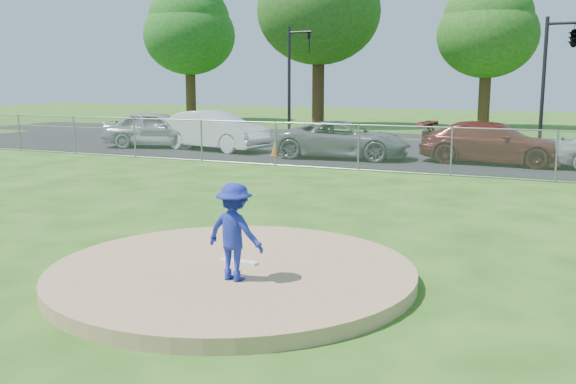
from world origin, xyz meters
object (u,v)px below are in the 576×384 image
(tree_far_left, at_px, (189,24))
(parked_car_gray, at_px, (343,140))
(parked_car_white, at_px, (214,131))
(traffic_signal_left, at_px, (293,72))
(traffic_cone, at_px, (275,148))
(pitcher, at_px, (235,232))
(tree_center, at_px, (488,22))
(parked_car_darkred, at_px, (493,143))
(parked_car_silver, at_px, (157,129))
(traffic_signal_center, at_px, (571,40))

(tree_far_left, height_order, parked_car_gray, tree_far_left)
(parked_car_white, bearing_deg, tree_far_left, 46.55)
(traffic_signal_left, relative_size, traffic_cone, 8.63)
(pitcher, bearing_deg, tree_center, -80.93)
(parked_car_white, relative_size, parked_car_darkred, 0.99)
(tree_far_left, bearing_deg, traffic_cone, -49.45)
(traffic_signal_left, xyz_separation_m, parked_car_silver, (-3.68, -6.53, -2.55))
(parked_car_darkred, bearing_deg, parked_car_white, 94.19)
(pitcher, bearing_deg, tree_far_left, -49.48)
(tree_center, xyz_separation_m, parked_car_darkred, (2.79, -18.37, -5.72))
(pitcher, distance_m, parked_car_silver, 20.49)
(tree_far_left, bearing_deg, pitcher, -56.32)
(parked_car_white, distance_m, parked_car_gray, 5.99)
(pitcher, bearing_deg, parked_car_silver, -44.52)
(tree_far_left, bearing_deg, parked_car_gray, -44.32)
(tree_center, bearing_deg, parked_car_darkred, -81.36)
(traffic_signal_center, distance_m, parked_car_gray, 11.00)
(pitcher, xyz_separation_m, parked_car_gray, (-3.94, 15.56, -0.16))
(tree_far_left, xyz_separation_m, traffic_signal_left, (13.24, -11.00, -3.70))
(traffic_signal_left, bearing_deg, traffic_signal_center, -0.00)
(tree_far_left, xyz_separation_m, parked_car_silver, (9.56, -17.53, -6.25))
(traffic_signal_left, relative_size, pitcher, 4.16)
(tree_center, height_order, pitcher, tree_center)
(traffic_signal_center, bearing_deg, tree_center, 112.49)
(tree_far_left, distance_m, parked_car_white, 22.34)
(traffic_signal_left, bearing_deg, parked_car_silver, -119.40)
(pitcher, relative_size, traffic_cone, 2.07)
(parked_car_silver, bearing_deg, tree_far_left, 12.60)
(tree_center, distance_m, parked_car_white, 21.13)
(traffic_signal_center, bearing_deg, parked_car_gray, -137.31)
(traffic_signal_center, distance_m, parked_car_silver, 18.07)
(tree_far_left, distance_m, parked_car_gray, 26.50)
(tree_far_left, distance_m, parked_car_darkred, 30.12)
(pitcher, height_order, parked_car_silver, parked_car_silver)
(traffic_signal_left, distance_m, traffic_cone, 8.36)
(traffic_signal_center, distance_m, pitcher, 23.13)
(tree_center, xyz_separation_m, parked_car_white, (-8.55, -18.48, -5.63))
(traffic_signal_center, distance_m, parked_car_darkred, 7.76)
(tree_center, xyz_separation_m, parked_car_gray, (-2.59, -18.97, -5.76))
(traffic_signal_left, distance_m, traffic_signal_center, 12.79)
(traffic_signal_center, height_order, parked_car_silver, traffic_signal_center)
(tree_center, height_order, parked_car_white, tree_center)
(parked_car_silver, distance_m, parked_car_gray, 8.86)
(traffic_cone, bearing_deg, parked_car_darkred, 7.17)
(parked_car_silver, bearing_deg, traffic_cone, -113.84)
(tree_far_left, distance_m, traffic_signal_center, 28.31)
(parked_car_darkred, bearing_deg, traffic_cone, 100.79)
(tree_far_left, xyz_separation_m, parked_car_white, (12.45, -17.48, -6.22))
(parked_car_white, bearing_deg, parked_car_silver, 102.13)
(tree_center, bearing_deg, pitcher, -87.77)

